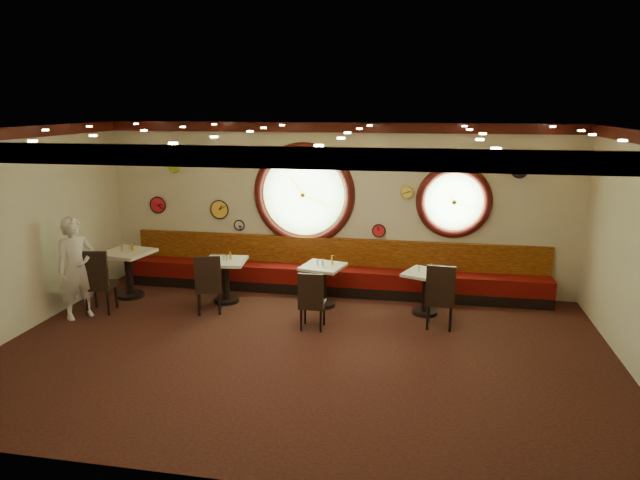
% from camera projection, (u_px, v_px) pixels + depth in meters
% --- Properties ---
extents(floor, '(9.00, 6.00, 0.00)m').
position_uv_depth(floor, '(302.00, 351.00, 8.36)').
color(floor, black).
rests_on(floor, ground).
extents(ceiling, '(9.00, 6.00, 0.02)m').
position_uv_depth(ceiling, '(300.00, 130.00, 7.60)').
color(ceiling, '#BF8B35').
rests_on(ceiling, wall_back).
extents(wall_back, '(9.00, 0.02, 3.20)m').
position_uv_depth(wall_back, '(335.00, 208.00, 10.85)').
color(wall_back, beige).
rests_on(wall_back, floor).
extents(wall_front, '(9.00, 0.02, 3.20)m').
position_uv_depth(wall_front, '(230.00, 326.00, 5.11)').
color(wall_front, beige).
rests_on(wall_front, floor).
extents(wall_left, '(0.02, 6.00, 3.20)m').
position_uv_depth(wall_left, '(16.00, 233.00, 8.78)').
color(wall_left, beige).
rests_on(wall_left, floor).
extents(molding_back, '(9.00, 0.10, 0.18)m').
position_uv_depth(molding_back, '(335.00, 127.00, 10.44)').
color(molding_back, '#370C0A').
rests_on(molding_back, wall_back).
extents(molding_front, '(9.00, 0.10, 0.18)m').
position_uv_depth(molding_front, '(225.00, 157.00, 4.81)').
color(molding_front, '#370C0A').
rests_on(molding_front, wall_back).
extents(molding_left, '(0.10, 6.00, 0.18)m').
position_uv_depth(molding_left, '(6.00, 133.00, 8.42)').
color(molding_left, '#370C0A').
rests_on(molding_left, wall_back).
extents(banquette_base, '(8.00, 0.55, 0.20)m').
position_uv_depth(banquette_base, '(332.00, 288.00, 10.93)').
color(banquette_base, black).
rests_on(banquette_base, floor).
extents(banquette_seat, '(8.00, 0.55, 0.30)m').
position_uv_depth(banquette_seat, '(332.00, 275.00, 10.87)').
color(banquette_seat, '#570907').
rests_on(banquette_seat, banquette_base).
extents(banquette_back, '(8.00, 0.10, 0.55)m').
position_uv_depth(banquette_back, '(334.00, 252.00, 10.99)').
color(banquette_back, '#5E1007').
rests_on(banquette_back, wall_back).
extents(porthole_left_glass, '(1.66, 0.02, 1.66)m').
position_uv_depth(porthole_left_glass, '(304.00, 194.00, 10.89)').
color(porthole_left_glass, '#91D47F').
rests_on(porthole_left_glass, wall_back).
extents(porthole_left_frame, '(1.98, 0.18, 1.98)m').
position_uv_depth(porthole_left_frame, '(304.00, 194.00, 10.88)').
color(porthole_left_frame, '#370C0A').
rests_on(porthole_left_frame, wall_back).
extents(porthole_left_ring, '(1.61, 0.03, 1.61)m').
position_uv_depth(porthole_left_ring, '(304.00, 195.00, 10.85)').
color(porthole_left_ring, gold).
rests_on(porthole_left_ring, wall_back).
extents(porthole_right_glass, '(1.10, 0.02, 1.10)m').
position_uv_depth(porthole_right_glass, '(454.00, 201.00, 10.40)').
color(porthole_right_glass, '#91D47F').
rests_on(porthole_right_glass, wall_back).
extents(porthole_right_frame, '(1.38, 0.18, 1.38)m').
position_uv_depth(porthole_right_frame, '(454.00, 201.00, 10.39)').
color(porthole_right_frame, '#370C0A').
rests_on(porthole_right_frame, wall_back).
extents(porthole_right_ring, '(1.09, 0.03, 1.09)m').
position_uv_depth(porthole_right_ring, '(454.00, 202.00, 10.36)').
color(porthole_right_ring, gold).
rests_on(porthole_right_ring, wall_back).
extents(wall_clock_0, '(0.32, 0.03, 0.32)m').
position_uv_depth(wall_clock_0, '(158.00, 205.00, 11.46)').
color(wall_clock_0, red).
rests_on(wall_clock_0, wall_back).
extents(wall_clock_1, '(0.24, 0.03, 0.24)m').
position_uv_depth(wall_clock_1, '(379.00, 231.00, 10.75)').
color(wall_clock_1, red).
rests_on(wall_clock_1, wall_back).
extents(wall_clock_2, '(0.20, 0.03, 0.20)m').
position_uv_depth(wall_clock_2, '(240.00, 225.00, 11.24)').
color(wall_clock_2, silver).
rests_on(wall_clock_2, wall_back).
extents(wall_clock_3, '(0.22, 0.03, 0.22)m').
position_uv_depth(wall_clock_3, '(407.00, 192.00, 10.49)').
color(wall_clock_3, '#FFE354').
rests_on(wall_clock_3, wall_back).
extents(wall_clock_4, '(0.36, 0.03, 0.36)m').
position_uv_depth(wall_clock_4, '(220.00, 210.00, 11.24)').
color(wall_clock_4, yellow).
rests_on(wall_clock_4, wall_back).
extents(wall_clock_5, '(0.26, 0.03, 0.26)m').
position_uv_depth(wall_clock_5, '(174.00, 165.00, 11.20)').
color(wall_clock_5, '#8EB524').
rests_on(wall_clock_5, wall_back).
extents(wall_clock_6, '(0.28, 0.03, 0.28)m').
position_uv_depth(wall_clock_6, '(520.00, 170.00, 10.03)').
color(wall_clock_6, black).
rests_on(wall_clock_6, wall_back).
extents(wall_clock_7, '(0.24, 0.03, 0.24)m').
position_uv_depth(wall_clock_7, '(232.00, 162.00, 10.97)').
color(wall_clock_7, black).
rests_on(wall_clock_7, wall_back).
extents(table_a, '(0.93, 0.93, 0.88)m').
position_uv_depth(table_a, '(128.00, 268.00, 10.59)').
color(table_a, black).
rests_on(table_a, floor).
extents(table_b, '(0.80, 0.80, 0.79)m').
position_uv_depth(table_b, '(226.00, 276.00, 10.33)').
color(table_b, black).
rests_on(table_b, floor).
extents(table_c, '(0.82, 0.82, 0.76)m').
position_uv_depth(table_c, '(323.00, 280.00, 10.13)').
color(table_c, black).
rests_on(table_c, floor).
extents(table_d, '(0.89, 0.89, 0.75)m').
position_uv_depth(table_d, '(426.00, 288.00, 9.74)').
color(table_d, black).
rests_on(table_d, floor).
extents(chair_a, '(0.54, 0.54, 0.70)m').
position_uv_depth(chair_a, '(97.00, 277.00, 9.72)').
color(chair_a, black).
rests_on(chair_a, floor).
extents(chair_b, '(0.57, 0.57, 0.65)m').
position_uv_depth(chair_b, '(208.00, 281.00, 9.71)').
color(chair_b, black).
rests_on(chair_b, floor).
extents(chair_c, '(0.41, 0.41, 0.60)m').
position_uv_depth(chair_c, '(312.00, 297.00, 9.03)').
color(chair_c, black).
rests_on(chair_c, floor).
extents(chair_d, '(0.48, 0.48, 0.67)m').
position_uv_depth(chair_d, '(440.00, 292.00, 9.05)').
color(chair_d, black).
rests_on(chair_d, floor).
extents(condiment_a_salt, '(0.04, 0.04, 0.11)m').
position_uv_depth(condiment_a_salt, '(122.00, 248.00, 10.51)').
color(condiment_a_salt, silver).
rests_on(condiment_a_salt, table_a).
extents(condiment_b_salt, '(0.04, 0.04, 0.10)m').
position_uv_depth(condiment_b_salt, '(224.00, 257.00, 10.27)').
color(condiment_b_salt, silver).
rests_on(condiment_b_salt, table_b).
extents(condiment_c_salt, '(0.04, 0.04, 0.10)m').
position_uv_depth(condiment_c_salt, '(318.00, 262.00, 10.06)').
color(condiment_c_salt, silver).
rests_on(condiment_c_salt, table_c).
extents(condiment_d_salt, '(0.03, 0.03, 0.09)m').
position_uv_depth(condiment_d_salt, '(419.00, 269.00, 9.72)').
color(condiment_d_salt, silver).
rests_on(condiment_d_salt, table_d).
extents(condiment_a_pepper, '(0.04, 0.04, 0.11)m').
position_uv_depth(condiment_a_pepper, '(129.00, 249.00, 10.44)').
color(condiment_a_pepper, silver).
rests_on(condiment_a_pepper, table_a).
extents(condiment_b_pepper, '(0.04, 0.04, 0.10)m').
position_uv_depth(condiment_b_pepper, '(227.00, 258.00, 10.21)').
color(condiment_b_pepper, silver).
rests_on(condiment_b_pepper, table_b).
extents(condiment_c_pepper, '(0.04, 0.04, 0.11)m').
position_uv_depth(condiment_c_pepper, '(323.00, 262.00, 10.04)').
color(condiment_c_pepper, silver).
rests_on(condiment_c_pepper, table_c).
extents(condiment_d_pepper, '(0.03, 0.03, 0.09)m').
position_uv_depth(condiment_d_pepper, '(428.00, 271.00, 9.62)').
color(condiment_d_pepper, silver).
rests_on(condiment_d_pepper, table_d).
extents(condiment_a_bottle, '(0.05, 0.05, 0.15)m').
position_uv_depth(condiment_a_bottle, '(132.00, 246.00, 10.57)').
color(condiment_a_bottle, gold).
rests_on(condiment_a_bottle, table_a).
extents(condiment_b_bottle, '(0.05, 0.05, 0.15)m').
position_uv_depth(condiment_b_bottle, '(230.00, 255.00, 10.29)').
color(condiment_b_bottle, gold).
rests_on(condiment_b_bottle, table_b).
extents(condiment_c_bottle, '(0.05, 0.05, 0.16)m').
position_uv_depth(condiment_c_bottle, '(332.00, 260.00, 10.09)').
color(condiment_c_bottle, gold).
rests_on(condiment_c_bottle, table_c).
extents(condiment_d_bottle, '(0.04, 0.04, 0.14)m').
position_uv_depth(condiment_d_bottle, '(431.00, 268.00, 9.70)').
color(condiment_d_bottle, gold).
rests_on(condiment_d_bottle, table_d).
extents(waiter, '(0.71, 0.75, 1.72)m').
position_uv_depth(waiter, '(76.00, 268.00, 9.51)').
color(waiter, white).
rests_on(waiter, floor).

